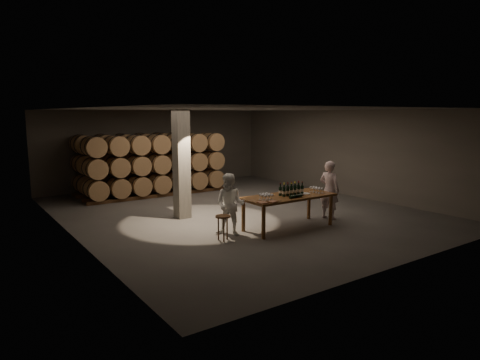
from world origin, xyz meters
TOP-DOWN VIEW (x-y plane):
  - room at (-1.80, 0.20)m, footprint 12.00×12.00m
  - tasting_table at (0.00, -2.50)m, footprint 2.60×1.10m
  - barrel_stack_back at (-1.35, 5.20)m, footprint 4.70×0.95m
  - barrel_stack_front at (-0.96, 3.80)m, footprint 5.48×0.95m
  - bottle_cluster at (0.12, -2.47)m, footprint 0.74×0.24m
  - lying_bottles at (-0.06, -2.86)m, footprint 0.49×0.09m
  - glass_cluster_left at (-0.86, -2.62)m, footprint 0.30×0.30m
  - glass_cluster_right at (0.94, -2.61)m, footprint 0.19×0.41m
  - plate at (0.52, -2.58)m, footprint 0.30×0.30m
  - notebook_near at (-0.92, -2.95)m, footprint 0.26×0.23m
  - notebook_corner at (-1.17, -2.87)m, footprint 0.23×0.28m
  - pen at (-0.70, -2.95)m, footprint 0.14×0.01m
  - stool at (-2.06, -2.45)m, footprint 0.37×0.37m
  - person_man at (1.67, -2.40)m, footprint 0.55×0.71m
  - person_woman at (-1.66, -2.17)m, footprint 0.96×0.98m

SIDE VIEW (x-z plane):
  - stool at x=-2.06m, z-range 0.20..0.82m
  - person_woman at x=-1.66m, z-range 0.00..1.59m
  - tasting_table at x=0.00m, z-range 0.35..1.25m
  - person_man at x=1.67m, z-range 0.00..1.72m
  - pen at x=-0.70m, z-range 0.90..0.91m
  - plate at x=0.52m, z-range 0.90..0.92m
  - notebook_corner at x=-1.17m, z-range 0.90..0.92m
  - notebook_near at x=-0.92m, z-range 0.90..0.93m
  - lying_bottles at x=-0.06m, z-range 0.90..0.99m
  - glass_cluster_right at x=0.94m, z-range 0.93..1.09m
  - glass_cluster_left at x=-0.86m, z-range 0.94..1.10m
  - bottle_cluster at x=0.12m, z-range 0.85..1.19m
  - barrel_stack_back at x=-1.35m, z-range 0.04..2.35m
  - barrel_stack_front at x=-0.96m, z-range 0.04..2.35m
  - room at x=-1.80m, z-range -4.40..7.60m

